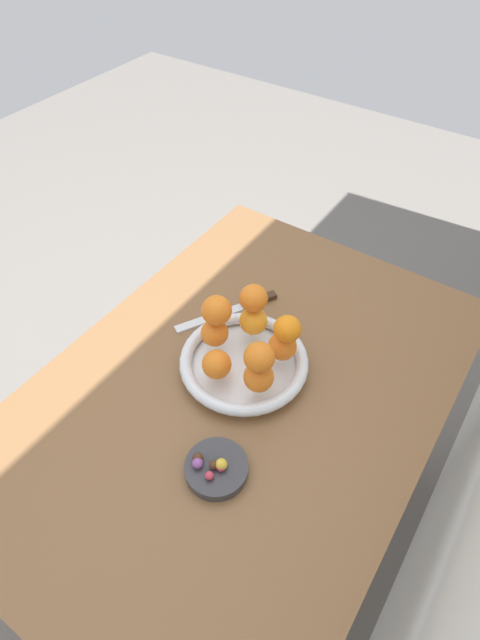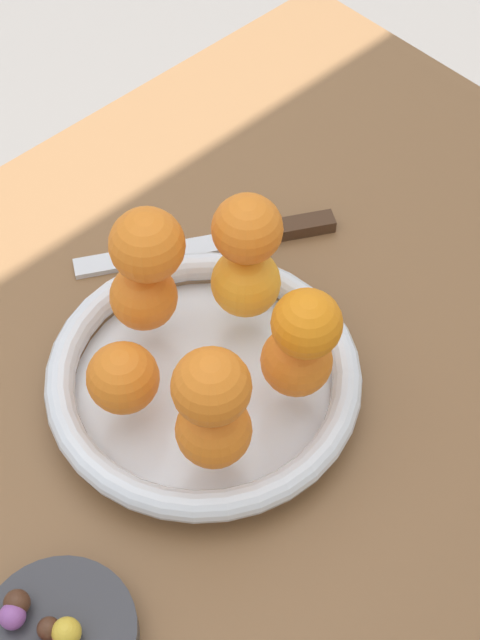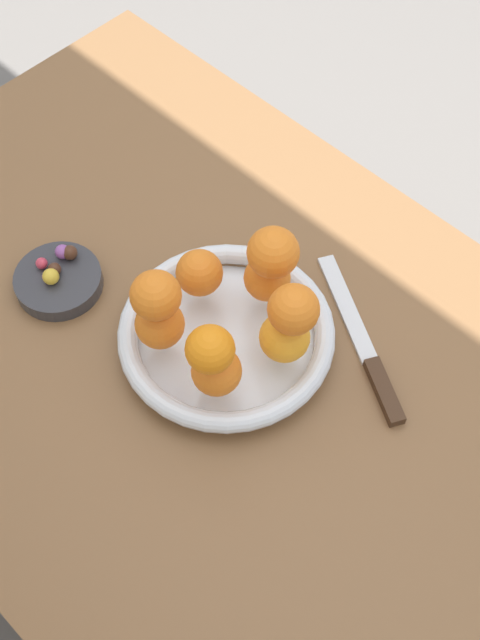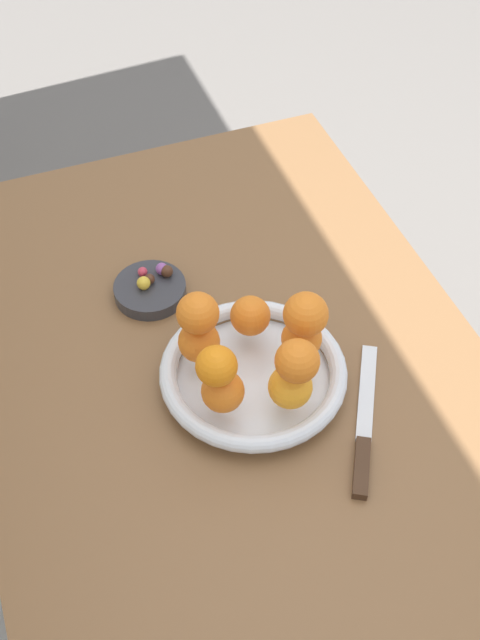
{
  "view_description": "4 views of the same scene",
  "coord_description": "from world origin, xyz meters",
  "px_view_note": "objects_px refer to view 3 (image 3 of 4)",
  "views": [
    {
      "loc": [
        0.5,
        0.34,
        1.59
      ],
      "look_at": [
        -0.06,
        -0.04,
        0.86
      ],
      "focal_mm": 28.0,
      "sensor_mm": 36.0,
      "label": 1
    },
    {
      "loc": [
        0.25,
        0.34,
        1.47
      ],
      "look_at": [
        -0.09,
        -0.02,
        0.81
      ],
      "focal_mm": 55.0,
      "sensor_mm": 36.0,
      "label": 2
    },
    {
      "loc": [
        -0.42,
        0.34,
        1.62
      ],
      "look_at": [
        -0.08,
        -0.01,
        0.85
      ],
      "focal_mm": 45.0,
      "sensor_mm": 36.0,
      "label": 3
    },
    {
      "loc": [
        -0.7,
        0.24,
        1.68
      ],
      "look_at": [
        -0.04,
        -0.0,
        0.87
      ],
      "focal_mm": 45.0,
      "sensor_mm": 36.0,
      "label": 4
    }
  ],
  "objects_px": {
    "orange_5": "(273,252)",
    "candy_ball_4": "(55,269)",
    "candy_dish": "(59,281)",
    "candy_ball_5": "(49,277)",
    "fruit_bowl": "(226,335)",
    "orange_3": "(199,273)",
    "dining_table": "(193,366)",
    "orange_0": "(216,371)",
    "candy_ball_3": "(51,277)",
    "orange_6": "(293,309)",
    "orange_2": "(267,278)",
    "candy_ball_2": "(42,263)",
    "orange_4": "(160,324)",
    "candy_ball_1": "(70,253)",
    "orange_8": "(155,295)",
    "orange_1": "(285,337)",
    "knife": "(366,350)",
    "orange_7": "(210,349)"
  },
  "relations": [
    {
      "from": "orange_5",
      "to": "candy_ball_4",
      "type": "xyz_separation_m",
      "value": [
        0.24,
        0.16,
        -0.1
      ]
    },
    {
      "from": "candy_dish",
      "to": "candy_ball_5",
      "type": "relative_size",
      "value": 6.41
    },
    {
      "from": "fruit_bowl",
      "to": "orange_3",
      "type": "height_order",
      "value": "orange_3"
    },
    {
      "from": "dining_table",
      "to": "orange_3",
      "type": "height_order",
      "value": "orange_3"
    },
    {
      "from": "orange_0",
      "to": "candy_ball_3",
      "type": "xyz_separation_m",
      "value": [
        0.27,
        0.04,
        -0.04
      ]
    },
    {
      "from": "fruit_bowl",
      "to": "orange_6",
      "type": "relative_size",
      "value": 4.55
    },
    {
      "from": "candy_dish",
      "to": "orange_2",
      "type": "height_order",
      "value": "orange_2"
    },
    {
      "from": "candy_ball_2",
      "to": "candy_ball_3",
      "type": "xyz_separation_m",
      "value": [
        -0.03,
        0.01,
        0.0
      ]
    },
    {
      "from": "orange_4",
      "to": "candy_ball_1",
      "type": "height_order",
      "value": "orange_4"
    },
    {
      "from": "dining_table",
      "to": "fruit_bowl",
      "type": "bearing_deg",
      "value": -155.24
    },
    {
      "from": "orange_2",
      "to": "orange_6",
      "type": "distance_m",
      "value": 0.11
    },
    {
      "from": "candy_dish",
      "to": "candy_ball_4",
      "type": "bearing_deg",
      "value": -22.34
    },
    {
      "from": "fruit_bowl",
      "to": "candy_ball_3",
      "type": "height_order",
      "value": "candy_ball_3"
    },
    {
      "from": "dining_table",
      "to": "orange_0",
      "type": "bearing_deg",
      "value": 155.99
    },
    {
      "from": "candy_ball_5",
      "to": "orange_6",
      "type": "bearing_deg",
      "value": -156.53
    },
    {
      "from": "orange_8",
      "to": "candy_ball_1",
      "type": "xyz_separation_m",
      "value": [
        0.19,
        -0.01,
        -0.1
      ]
    },
    {
      "from": "orange_5",
      "to": "fruit_bowl",
      "type": "bearing_deg",
      "value": 84.17
    },
    {
      "from": "orange_3",
      "to": "orange_6",
      "type": "bearing_deg",
      "value": -176.51
    },
    {
      "from": "orange_2",
      "to": "candy_ball_2",
      "type": "bearing_deg",
      "value": 34.25
    },
    {
      "from": "orange_1",
      "to": "candy_ball_3",
      "type": "distance_m",
      "value": 0.32
    },
    {
      "from": "orange_4",
      "to": "orange_5",
      "type": "relative_size",
      "value": 0.96
    },
    {
      "from": "candy_dish",
      "to": "fruit_bowl",
      "type": "bearing_deg",
      "value": -157.84
    },
    {
      "from": "orange_6",
      "to": "candy_ball_1",
      "type": "bearing_deg",
      "value": 15.66
    },
    {
      "from": "orange_6",
      "to": "candy_ball_4",
      "type": "height_order",
      "value": "orange_6"
    },
    {
      "from": "orange_3",
      "to": "orange_4",
      "type": "height_order",
      "value": "same"
    },
    {
      "from": "orange_8",
      "to": "candy_ball_3",
      "type": "relative_size",
      "value": 2.74
    },
    {
      "from": "orange_6",
      "to": "candy_ball_2",
      "type": "bearing_deg",
      "value": 20.78
    },
    {
      "from": "candy_ball_2",
      "to": "knife",
      "type": "bearing_deg",
      "value": -151.49
    },
    {
      "from": "orange_3",
      "to": "candy_ball_5",
      "type": "height_order",
      "value": "orange_3"
    },
    {
      "from": "candy_ball_4",
      "to": "candy_ball_5",
      "type": "distance_m",
      "value": 0.01
    },
    {
      "from": "knife",
      "to": "candy_ball_1",
      "type": "bearing_deg",
      "value": 24.97
    },
    {
      "from": "candy_ball_4",
      "to": "knife",
      "type": "height_order",
      "value": "candy_ball_4"
    },
    {
      "from": "orange_3",
      "to": "orange_6",
      "type": "height_order",
      "value": "orange_6"
    },
    {
      "from": "fruit_bowl",
      "to": "candy_ball_1",
      "type": "height_order",
      "value": "candy_ball_1"
    },
    {
      "from": "fruit_bowl",
      "to": "candy_ball_5",
      "type": "height_order",
      "value": "same"
    },
    {
      "from": "orange_1",
      "to": "orange_3",
      "type": "distance_m",
      "value": 0.14
    },
    {
      "from": "orange_4",
      "to": "candy_ball_4",
      "type": "relative_size",
      "value": 3.48
    },
    {
      "from": "candy_ball_3",
      "to": "orange_6",
      "type": "bearing_deg",
      "value": -156.51
    },
    {
      "from": "orange_1",
      "to": "orange_6",
      "type": "xyz_separation_m",
      "value": [
        -0.01,
        -0.0,
        0.06
      ]
    },
    {
      "from": "candy_dish",
      "to": "orange_2",
      "type": "xyz_separation_m",
      "value": [
        -0.22,
        -0.16,
        0.06
      ]
    },
    {
      "from": "candy_ball_5",
      "to": "orange_5",
      "type": "bearing_deg",
      "value": -142.99
    },
    {
      "from": "orange_4",
      "to": "candy_ball_4",
      "type": "xyz_separation_m",
      "value": [
        0.18,
        0.02,
        -0.04
      ]
    },
    {
      "from": "fruit_bowl",
      "to": "candy_ball_2",
      "type": "bearing_deg",
      "value": 20.84
    },
    {
      "from": "orange_4",
      "to": "candy_ball_5",
      "type": "xyz_separation_m",
      "value": [
        0.18,
        0.04,
        -0.04
      ]
    },
    {
      "from": "orange_5",
      "to": "orange_6",
      "type": "xyz_separation_m",
      "value": [
        -0.07,
        0.04,
        0.0
      ]
    },
    {
      "from": "fruit_bowl",
      "to": "orange_1",
      "type": "bearing_deg",
      "value": -161.12
    },
    {
      "from": "dining_table",
      "to": "orange_4",
      "type": "relative_size",
      "value": 18.2
    },
    {
      "from": "orange_4",
      "to": "knife",
      "type": "distance_m",
      "value": 0.26
    },
    {
      "from": "orange_7",
      "to": "candy_ball_3",
      "type": "height_order",
      "value": "orange_7"
    },
    {
      "from": "orange_0",
      "to": "candy_ball_1",
      "type": "xyz_separation_m",
      "value": [
        0.28,
        -0.0,
        -0.04
      ]
    }
  ]
}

